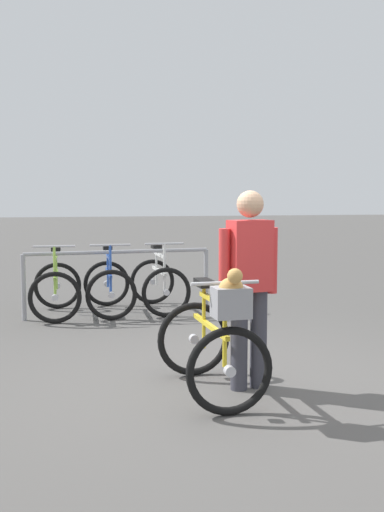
% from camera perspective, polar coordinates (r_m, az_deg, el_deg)
% --- Properties ---
extents(ground_plane, '(80.00, 80.00, 0.00)m').
position_cam_1_polar(ground_plane, '(5.26, 3.60, -12.01)').
color(ground_plane, '#514F4C').
extents(bike_rack_rail, '(2.50, 0.27, 0.88)m').
position_cam_1_polar(bike_rack_rail, '(8.14, -6.89, -1.10)').
color(bike_rack_rail, '#99999E').
rests_on(bike_rack_rail, ground).
extents(racked_bike_lime, '(0.69, 1.13, 0.98)m').
position_cam_1_polar(racked_bike_lime, '(8.26, -12.60, -2.99)').
color(racked_bike_lime, black).
rests_on(racked_bike_lime, ground).
extents(racked_bike_blue, '(0.67, 1.12, 0.98)m').
position_cam_1_polar(racked_bike_blue, '(8.34, -7.80, -2.82)').
color(racked_bike_blue, black).
rests_on(racked_bike_blue, ground).
extents(racked_bike_white, '(0.70, 1.10, 0.97)m').
position_cam_1_polar(racked_bike_white, '(8.47, -3.11, -2.64)').
color(racked_bike_white, black).
rests_on(racked_bike_white, ground).
extents(featured_bicycle, '(0.71, 1.22, 1.09)m').
position_cam_1_polar(featured_bicycle, '(4.81, 2.12, -7.69)').
color(featured_bicycle, black).
rests_on(featured_bicycle, ground).
extents(person_with_featured_bike, '(0.52, 0.26, 1.64)m').
position_cam_1_polar(person_with_featured_bike, '(5.01, 5.39, -2.27)').
color(person_with_featured_bike, '#383842').
rests_on(person_with_featured_bike, ground).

